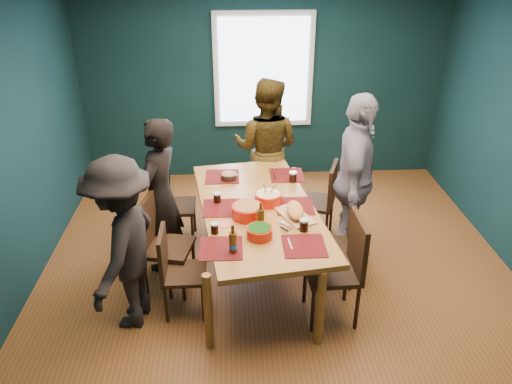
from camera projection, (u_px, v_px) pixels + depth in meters
room at (278, 144)px, 4.88m from camera, size 5.01×5.01×2.71m
dining_table at (258, 214)px, 4.92m from camera, size 1.38×2.29×0.82m
chair_left_far at (168, 200)px, 5.62m from camera, size 0.41×0.41×0.92m
chair_left_mid at (158, 239)px, 4.85m from camera, size 0.52×0.52×0.97m
chair_left_near at (175, 266)px, 4.55m from camera, size 0.40×0.40×0.87m
chair_right_far at (323, 196)px, 5.67m from camera, size 0.54×0.54×0.94m
chair_right_mid at (343, 241)px, 4.96m from camera, size 0.39×0.39×0.84m
chair_right_near at (344, 262)px, 4.45m from camera, size 0.48×0.48×1.03m
person_far_left at (160, 196)px, 5.08m from camera, size 0.58×0.70×1.66m
person_back at (266, 148)px, 6.09m from camera, size 1.02×0.90×1.74m
person_right at (355, 181)px, 5.17m from camera, size 0.70×1.16×1.85m
person_near_left at (123, 245)px, 4.30m from camera, size 0.81×1.16×1.63m
bowl_salad at (247, 211)px, 4.69m from camera, size 0.29×0.29×0.12m
bowl_dumpling at (268, 198)px, 4.93m from camera, size 0.27×0.27×0.25m
bowl_herbs at (259, 232)px, 4.38m from camera, size 0.23×0.23×0.10m
cutting_board at (295, 211)px, 4.70m from camera, size 0.38×0.56×0.12m
small_bowl at (229, 176)px, 5.42m from camera, size 0.17×0.17×0.07m
beer_bottle_a at (233, 243)px, 4.15m from camera, size 0.07×0.07×0.27m
beer_bottle_b at (261, 218)px, 4.51m from camera, size 0.06×0.06×0.25m
cola_glass_a at (215, 228)px, 4.44m from camera, size 0.07×0.07×0.10m
cola_glass_b at (304, 224)px, 4.47m from camera, size 0.08×0.08×0.12m
cola_glass_c at (293, 176)px, 5.36m from camera, size 0.08×0.08×0.12m
cola_glass_d at (217, 197)px, 4.94m from camera, size 0.08×0.08×0.11m
napkin_a at (295, 203)px, 4.95m from camera, size 0.21×0.21×0.00m
napkin_b at (226, 224)px, 4.61m from camera, size 0.13×0.13×0.00m
napkin_c at (299, 243)px, 4.32m from camera, size 0.21×0.21×0.00m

